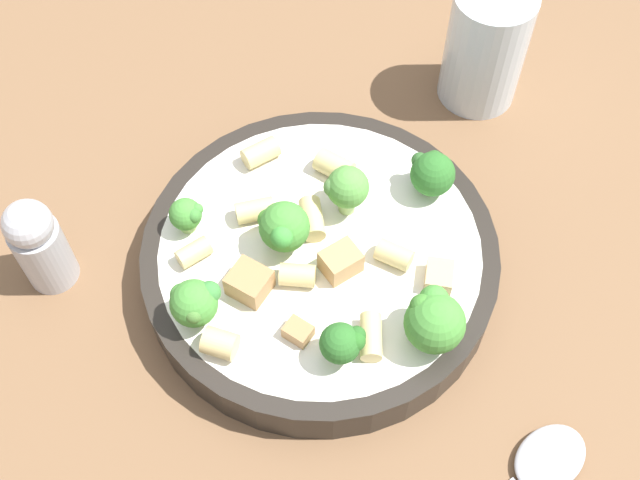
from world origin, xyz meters
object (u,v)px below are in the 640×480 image
(broccoli_floret_6, at_px, (283,226))
(rigatoni_0, at_px, (371,337))
(rigatoni_8, at_px, (220,343))
(broccoli_floret_4, at_px, (434,320))
(broccoli_floret_2, at_px, (348,188))
(pepper_shaker, at_px, (38,244))
(broccoli_floret_1, at_px, (187,215))
(rigatoni_2, at_px, (194,252))
(spoon, at_px, (526,479))
(broccoli_floret_5, at_px, (194,302))
(rigatoni_5, at_px, (334,166))
(rigatoni_1, at_px, (253,213))
(rigatoni_6, at_px, (261,153))
(chicken_chunk_2, at_px, (341,262))
(broccoli_floret_3, at_px, (432,173))
(chicken_chunk_1, at_px, (439,276))
(rigatoni_3, at_px, (303,278))
(chicken_chunk_3, at_px, (298,332))
(drinking_glass, at_px, (484,54))
(pasta_bowl, at_px, (320,258))
(chicken_chunk_0, at_px, (249,283))
(rigatoni_7, at_px, (394,255))
(broccoli_floret_0, at_px, (343,343))

(broccoli_floret_6, bearing_deg, rigatoni_0, -22.02)
(rigatoni_8, bearing_deg, broccoli_floret_6, 93.85)
(broccoli_floret_4, relative_size, broccoli_floret_6, 1.04)
(broccoli_floret_2, relative_size, pepper_shaker, 0.50)
(broccoli_floret_1, distance_m, broccoli_floret_6, 0.07)
(rigatoni_2, relative_size, spoon, 0.14)
(broccoli_floret_5, xyz_separation_m, rigatoni_5, (0.02, 0.14, -0.01))
(pepper_shaker, bearing_deg, rigatoni_1, 39.61)
(rigatoni_2, bearing_deg, pepper_shaker, -153.77)
(spoon, bearing_deg, rigatoni_2, 176.24)
(rigatoni_6, xyz_separation_m, chicken_chunk_2, (0.09, -0.05, 0.00))
(broccoli_floret_3, distance_m, rigatoni_8, 0.19)
(broccoli_floret_1, bearing_deg, rigatoni_2, -46.96)
(broccoli_floret_2, bearing_deg, chicken_chunk_1, -14.41)
(rigatoni_6, bearing_deg, broccoli_floret_4, -21.81)
(rigatoni_2, bearing_deg, rigatoni_6, 93.74)
(rigatoni_3, bearing_deg, chicken_chunk_3, -63.62)
(broccoli_floret_6, height_order, spoon, broccoli_floret_6)
(chicken_chunk_2, relative_size, drinking_glass, 0.24)
(pasta_bowl, relative_size, rigatoni_3, 10.48)
(rigatoni_8, bearing_deg, broccoli_floret_2, 82.99)
(broccoli_floret_2, distance_m, rigatoni_8, 0.13)
(rigatoni_3, relative_size, chicken_chunk_1, 1.09)
(rigatoni_2, bearing_deg, chicken_chunk_0, -2.38)
(broccoli_floret_3, relative_size, broccoli_floret_4, 0.82)
(broccoli_floret_4, bearing_deg, chicken_chunk_2, 168.07)
(broccoli_floret_1, relative_size, rigatoni_5, 1.02)
(rigatoni_8, height_order, chicken_chunk_0, same)
(spoon, bearing_deg, rigatoni_3, 168.75)
(chicken_chunk_0, bearing_deg, rigatoni_7, 42.96)
(broccoli_floret_3, xyz_separation_m, rigatoni_5, (-0.06, -0.02, -0.01))
(broccoli_floret_3, xyz_separation_m, chicken_chunk_1, (0.04, -0.06, -0.01))
(rigatoni_7, xyz_separation_m, chicken_chunk_1, (0.03, 0.00, -0.00))
(broccoli_floret_0, xyz_separation_m, drinking_glass, (-0.03, 0.27, -0.01))
(rigatoni_0, xyz_separation_m, rigatoni_7, (-0.01, 0.06, 0.00))
(chicken_chunk_1, xyz_separation_m, drinking_glass, (-0.06, 0.20, 0.00))
(broccoli_floret_0, height_order, chicken_chunk_3, broccoli_floret_0)
(spoon, bearing_deg, broccoli_floret_1, 172.65)
(chicken_chunk_2, bearing_deg, rigatoni_7, 39.87)
(rigatoni_2, xyz_separation_m, rigatoni_5, (0.05, 0.11, 0.00))
(broccoli_floret_4, bearing_deg, chicken_chunk_0, -166.66)
(broccoli_floret_0, height_order, rigatoni_8, broccoli_floret_0)
(broccoli_floret_3, xyz_separation_m, broccoli_floret_4, (0.05, -0.10, 0.00))
(chicken_chunk_2, bearing_deg, rigatoni_0, -41.13)
(chicken_chunk_3, bearing_deg, broccoli_floret_1, 162.85)
(broccoli_floret_3, relative_size, rigatoni_7, 1.44)
(broccoli_floret_4, bearing_deg, broccoli_floret_2, 147.13)
(rigatoni_3, relative_size, chicken_chunk_0, 0.93)
(broccoli_floret_2, distance_m, rigatoni_5, 0.04)
(broccoli_floret_5, relative_size, rigatoni_8, 1.74)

